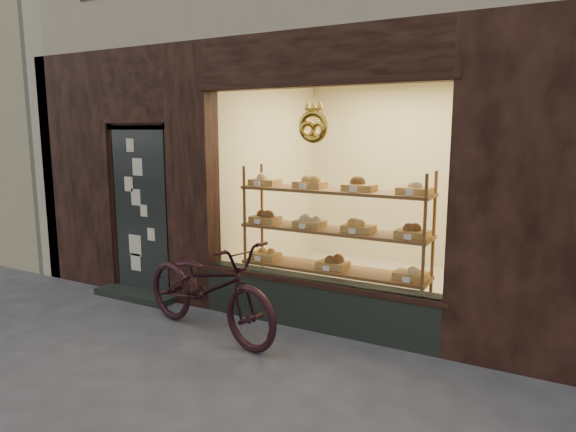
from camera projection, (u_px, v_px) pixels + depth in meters
The scene contains 4 objects.
ground at pixel (143, 408), 3.96m from camera, with size 90.00×90.00×0.00m, color #3C3B3F.
neighbor_left at pixel (9, 31), 12.56m from camera, with size 12.00×7.00×9.00m, color beige.
display_shelf at pixel (333, 242), 5.80m from camera, with size 2.20×0.45×1.70m.
bicycle at pixel (208, 287), 5.32m from camera, with size 0.68×1.95×1.03m, color black.
Camera 1 is at (2.76, -2.65, 2.12)m, focal length 32.00 mm.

